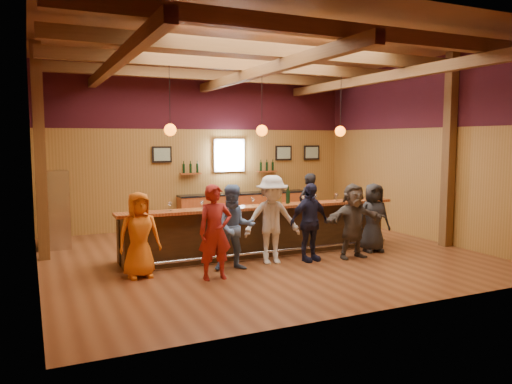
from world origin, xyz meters
The scene contains 27 objects.
room centered at (0.00, 0.06, 3.21)m, with size 9.04×9.00×4.52m.
bar_counter centered at (0.02, 0.15, 0.52)m, with size 6.30×1.07×1.11m.
back_bar_cabinet centered at (1.20, 3.72, 0.48)m, with size 4.00×0.52×0.95m.
window centered at (0.80, 3.95, 2.05)m, with size 0.95×0.09×0.95m.
framed_pictures centered at (1.67, 3.94, 2.10)m, with size 5.35×0.05×0.45m.
wine_shelves centered at (0.80, 3.88, 1.62)m, with size 3.00×0.18×0.30m.
pendant_lights centered at (0.00, 0.00, 2.71)m, with size 4.24×0.24×1.37m.
stainless_fridge centered at (-4.10, 2.60, 0.90)m, with size 0.70×0.70×1.80m, color silver.
customer_orange centered at (-2.80, -0.72, 0.79)m, with size 0.77×0.50×1.57m, color orange.
customer_redvest centered at (-1.58, -1.39, 0.86)m, with size 0.63×0.41×1.72m, color maroon.
customer_denim centered at (-1.02, -0.95, 0.83)m, with size 0.80×0.63×1.66m, color #5272A4.
customer_white centered at (-0.15, -0.81, 0.90)m, with size 1.16×0.67×1.80m, color silver.
customer_navy centered at (0.65, -0.93, 0.81)m, with size 0.95×0.40×1.62m, color #1B1C36.
customer_brown centered at (1.63, -1.09, 0.80)m, with size 1.48×0.47×1.59m, color #4C443C.
customer_dark centered at (2.41, -0.76, 0.77)m, with size 0.75×0.49×1.54m, color #232325.
bartender centered at (1.76, 0.99, 0.84)m, with size 0.61×0.40×1.68m, color black.
ice_bucket centered at (0.28, -0.19, 1.22)m, with size 0.20×0.20×0.22m, color brown.
bottle_a centered at (0.57, -0.12, 1.24)m, with size 0.07×0.07×0.33m.
bottle_b centered at (0.62, -0.06, 1.26)m, with size 0.08×0.08×0.38m.
glass_a centered at (-2.54, -0.12, 1.24)m, with size 0.08×0.08×0.18m.
glass_b centered at (-2.07, -0.15, 1.24)m, with size 0.08×0.08×0.19m.
glass_c centered at (-1.38, -0.07, 1.23)m, with size 0.07×0.07×0.16m.
glass_d centered at (-1.18, -0.26, 1.24)m, with size 0.08×0.08×0.18m.
glass_e centered at (-0.25, -0.09, 1.23)m, with size 0.07×0.07×0.16m.
glass_f centered at (0.94, -0.15, 1.23)m, with size 0.07×0.07×0.16m.
glass_g centered at (1.27, -0.14, 1.24)m, with size 0.08×0.08×0.18m.
glass_h centered at (1.85, -0.13, 1.23)m, with size 0.08×0.08×0.17m.
Camera 1 is at (-4.58, -9.71, 2.51)m, focal length 35.00 mm.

